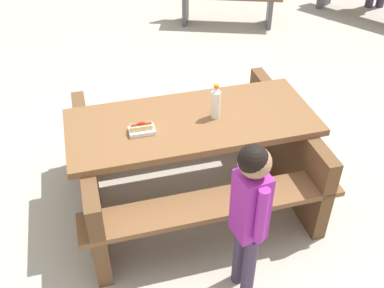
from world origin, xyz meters
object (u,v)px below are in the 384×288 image
Objects in this scene: soda_bottle at (216,102)px; picnic_table at (192,152)px; child_in_coat at (250,206)px; hotdog_tray at (142,129)px.

picnic_table is at bearing 10.09° from soda_bottle.
child_in_coat reaches higher than picnic_table.
hotdog_tray is (0.52, 0.19, -0.09)m from soda_bottle.
picnic_table is at bearing -155.91° from hotdog_tray.
child_in_coat is (-0.32, 0.88, 0.31)m from picnic_table.
child_in_coat reaches higher than hotdog_tray.
soda_bottle is at bearing -160.24° from hotdog_tray.
hotdog_tray reaches higher than picnic_table.
picnic_table is 0.99m from child_in_coat.
soda_bottle is 1.33× the size of hotdog_tray.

